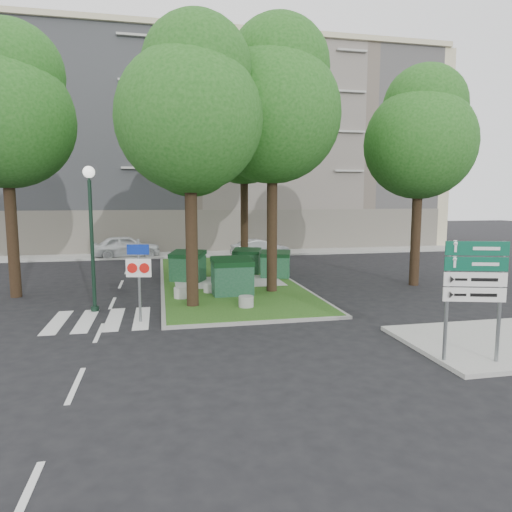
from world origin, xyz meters
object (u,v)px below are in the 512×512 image
object	(u,v)px
tree_street_right	(421,133)
car_silver	(260,249)
car_white	(126,246)
tree_median_near_left	(192,105)
tree_street_left	(7,106)
dumpster_a	(188,266)
tree_median_near_right	(274,101)
dumpster_d	(275,264)
dumpster_c	(247,261)
traffic_sign_pole	(139,269)
bollard_right	(246,301)
tree_median_mid	(193,138)
street_lamp	(91,221)
directional_sign	(475,282)
bollard_mid	(210,288)
litter_bin	(262,261)
dumpster_b	(232,276)
bollard_left	(181,293)
tree_median_far	(245,123)

from	to	relation	value
tree_street_right	car_silver	bearing A→B (deg)	115.11
car_white	tree_median_near_left	bearing A→B (deg)	-174.06
tree_street_left	dumpster_a	distance (m)	9.95
tree_median_near_right	dumpster_d	size ratio (longest dim) A/B	6.75
dumpster_c	traffic_sign_pole	xyz separation A→B (m)	(-5.16, -8.31, 1.00)
tree_median_near_left	bollard_right	bearing A→B (deg)	-20.83
tree_median_mid	tree_street_right	distance (m)	10.77
bollard_right	street_lamp	xyz separation A→B (m)	(-5.37, 0.92, 2.93)
tree_median_near_left	car_silver	size ratio (longest dim) A/B	2.70
dumpster_d	directional_sign	world-z (taller)	directional_sign
tree_street_left	tree_median_mid	bearing A→B (deg)	21.80
tree_median_near_left	car_silver	distance (m)	15.88
tree_street_right	bollard_mid	xyz separation A→B (m)	(-9.70, -0.31, -6.67)
tree_median_near_right	tree_street_right	world-z (taller)	tree_median_near_right
tree_street_left	litter_bin	xyz separation A→B (m)	(11.53, 5.26, -7.20)
traffic_sign_pole	tree_street_left	bearing A→B (deg)	147.43
tree_median_near_left	dumpster_b	size ratio (longest dim) A/B	6.18
bollard_mid	traffic_sign_pole	size ratio (longest dim) A/B	0.20
tree_median_near_left	dumpster_b	world-z (taller)	tree_median_near_left
tree_median_near_left	dumpster_d	world-z (taller)	tree_median_near_left
bollard_left	directional_sign	world-z (taller)	directional_sign
tree_median_near_right	dumpster_c	size ratio (longest dim) A/B	6.81
tree_street_left	traffic_sign_pole	distance (m)	9.29
tree_median_near_right	bollard_right	bearing A→B (deg)	-122.32
tree_median_mid	bollard_mid	distance (m)	7.94
litter_bin	dumpster_c	bearing A→B (deg)	-122.58
dumpster_d	bollard_right	distance (m)	6.47
street_lamp	tree_median_far	bearing A→B (deg)	51.87
dumpster_a	dumpster_c	world-z (taller)	dumpster_a
tree_street_right	car_white	size ratio (longest dim) A/B	2.22
tree_median_mid	directional_sign	size ratio (longest dim) A/B	3.42
dumpster_b	bollard_left	size ratio (longest dim) A/B	2.89
tree_median_mid	bollard_mid	bearing A→B (deg)	-86.07
dumpster_d	bollard_mid	distance (m)	4.74
tree_median_near_left	tree_median_mid	bearing A→B (deg)	85.60
tree_street_left	dumpster_a	bearing A→B (deg)	12.90
litter_bin	car_silver	xyz separation A→B (m)	(0.88, 4.59, 0.19)
tree_street_left	car_silver	xyz separation A→B (m)	(12.42, 9.85, -7.01)
tree_median_mid	dumpster_a	xyz separation A→B (m)	(-0.45, -1.39, -6.16)
traffic_sign_pole	car_white	bearing A→B (deg)	107.64
tree_median_far	dumpster_d	bearing A→B (deg)	-80.57
dumpster_c	bollard_mid	bearing A→B (deg)	-97.79
dumpster_b	car_white	bearing A→B (deg)	108.37
tree_median_far	tree_street_left	size ratio (longest dim) A/B	1.08
directional_sign	car_white	bearing A→B (deg)	128.93
bollard_right	street_lamp	world-z (taller)	street_lamp
tree_median_near_left	tree_street_left	bearing A→B (deg)	153.43
dumpster_a	street_lamp	size ratio (longest dim) A/B	0.37
tree_median_mid	dumpster_a	bearing A→B (deg)	-108.05
car_silver	dumpster_d	bearing A→B (deg)	166.80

